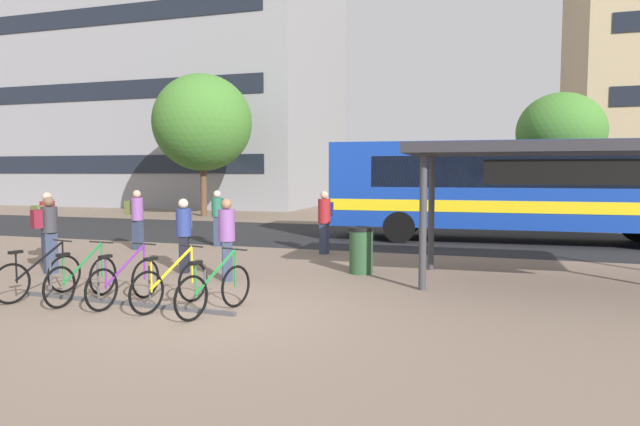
# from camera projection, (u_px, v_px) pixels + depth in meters

# --- Properties ---
(ground) EXTENTS (200.00, 200.00, 0.00)m
(ground) POSITION_uv_depth(u_px,v_px,m) (214.00, 314.00, 8.69)
(ground) COLOR #7A6656
(bus_lane_asphalt) EXTENTS (80.00, 7.20, 0.01)m
(bus_lane_asphalt) POSITION_uv_depth(u_px,v_px,m) (364.00, 236.00, 19.04)
(bus_lane_asphalt) COLOR #232326
(bus_lane_asphalt) RESTS_ON ground
(city_bus) EXTENTS (12.13, 3.16, 3.20)m
(city_bus) POSITION_uv_depth(u_px,v_px,m) (519.00, 187.00, 17.41)
(city_bus) COLOR #14389E
(city_bus) RESTS_ON ground
(bike_rack) EXTENTS (4.27, 0.29, 0.70)m
(bike_rack) POSITION_uv_depth(u_px,v_px,m) (124.00, 300.00, 9.28)
(bike_rack) COLOR #47474C
(bike_rack) RESTS_ON ground
(parked_bicycle_black_0) EXTENTS (0.55, 1.70, 0.99)m
(parked_bicycle_black_0) POSITION_uv_depth(u_px,v_px,m) (39.00, 277.00, 9.76)
(parked_bicycle_black_0) COLOR black
(parked_bicycle_black_0) RESTS_ON ground
(parked_bicycle_green_1) EXTENTS (0.52, 1.72, 0.99)m
(parked_bicycle_green_1) POSITION_uv_depth(u_px,v_px,m) (82.00, 280.00, 9.50)
(parked_bicycle_green_1) COLOR black
(parked_bicycle_green_1) RESTS_ON ground
(parked_bicycle_purple_2) EXTENTS (0.52, 1.72, 0.99)m
(parked_bicycle_purple_2) POSITION_uv_depth(u_px,v_px,m) (125.00, 282.00, 9.29)
(parked_bicycle_purple_2) COLOR black
(parked_bicycle_purple_2) RESTS_ON ground
(parked_bicycle_yellow_3) EXTENTS (0.61, 1.68, 0.99)m
(parked_bicycle_yellow_3) POSITION_uv_depth(u_px,v_px,m) (171.00, 285.00, 9.04)
(parked_bicycle_yellow_3) COLOR black
(parked_bicycle_yellow_3) RESTS_ON ground
(parked_bicycle_green_4) EXTENTS (0.62, 1.68, 0.99)m
(parked_bicycle_green_4) POSITION_uv_depth(u_px,v_px,m) (215.00, 290.00, 8.67)
(parked_bicycle_green_4) COLOR black
(parked_bicycle_green_4) RESTS_ON ground
(transit_shelter) EXTENTS (6.87, 3.24, 2.81)m
(transit_shelter) POSITION_uv_depth(u_px,v_px,m) (586.00, 152.00, 10.50)
(transit_shelter) COLOR #38383D
(transit_shelter) RESTS_ON ground
(commuter_olive_pack_0) EXTENTS (0.54, 0.36, 1.72)m
(commuter_olive_pack_0) POSITION_uv_depth(u_px,v_px,m) (136.00, 215.00, 15.76)
(commuter_olive_pack_0) COLOR #2D3851
(commuter_olive_pack_0) RESTS_ON ground
(commuter_grey_pack_1) EXTENTS (0.49, 0.60, 1.66)m
(commuter_grey_pack_1) POSITION_uv_depth(u_px,v_px,m) (184.00, 230.00, 12.21)
(commuter_grey_pack_1) COLOR black
(commuter_grey_pack_1) RESTS_ON ground
(commuter_maroon_pack_2) EXTENTS (0.52, 0.61, 1.70)m
(commuter_maroon_pack_2) POSITION_uv_depth(u_px,v_px,m) (48.00, 229.00, 12.05)
(commuter_maroon_pack_2) COLOR #2D3851
(commuter_maroon_pack_2) RESTS_ON ground
(commuter_black_pack_3) EXTENTS (0.45, 0.59, 1.69)m
(commuter_black_pack_3) POSITION_uv_depth(u_px,v_px,m) (218.00, 214.00, 16.56)
(commuter_black_pack_3) COLOR #2D3851
(commuter_black_pack_3) RESTS_ON ground
(commuter_navy_pack_4) EXTENTS (0.37, 0.54, 1.73)m
(commuter_navy_pack_4) POSITION_uv_depth(u_px,v_px,m) (325.00, 218.00, 14.99)
(commuter_navy_pack_4) COLOR #2D3851
(commuter_navy_pack_4) RESTS_ON ground
(commuter_navy_pack_5) EXTENTS (0.53, 0.61, 1.70)m
(commuter_navy_pack_5) POSITION_uv_depth(u_px,v_px,m) (227.00, 234.00, 11.30)
(commuter_navy_pack_5) COLOR #2D3851
(commuter_navy_pack_5) RESTS_ON ground
(commuter_olive_pack_6) EXTENTS (0.43, 0.58, 1.75)m
(commuter_olive_pack_6) POSITION_uv_depth(u_px,v_px,m) (47.00, 222.00, 13.44)
(commuter_olive_pack_6) COLOR #2D3851
(commuter_olive_pack_6) RESTS_ON ground
(trash_bin) EXTENTS (0.55, 0.55, 1.03)m
(trash_bin) POSITION_uv_depth(u_px,v_px,m) (361.00, 250.00, 12.11)
(trash_bin) COLOR #284C2D
(trash_bin) RESTS_ON ground
(street_tree_0) EXTENTS (4.91, 4.91, 7.08)m
(street_tree_0) POSITION_uv_depth(u_px,v_px,m) (202.00, 123.00, 27.21)
(street_tree_0) COLOR brown
(street_tree_0) RESTS_ON ground
(street_tree_2) EXTENTS (3.28, 3.28, 5.26)m
(street_tree_2) POSITION_uv_depth(u_px,v_px,m) (561.00, 132.00, 20.87)
(street_tree_2) COLOR brown
(street_tree_2) RESTS_ON ground
(building_left_wing) EXTENTS (23.71, 12.53, 17.92)m
(building_left_wing) POSITION_uv_depth(u_px,v_px,m) (163.00, 78.00, 39.15)
(building_left_wing) COLOR gray
(building_left_wing) RESTS_ON ground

